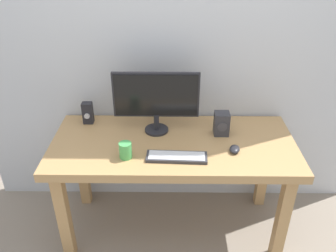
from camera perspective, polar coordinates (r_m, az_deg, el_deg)
ground_plane at (r=2.79m, az=0.74°, el=-15.89°), size 6.00×6.00×0.00m
wall_back at (r=2.38m, az=0.99°, el=17.91°), size 2.90×0.04×3.00m
desk at (r=2.35m, az=0.84°, el=-4.62°), size 1.61×0.71×0.76m
monitor at (r=2.31m, az=-1.97°, el=4.56°), size 0.57×0.16×0.43m
keyboard_primary at (r=2.14m, az=1.43°, el=-5.07°), size 0.38×0.13×0.02m
mouse at (r=2.23m, az=10.85°, el=-3.74°), size 0.09×0.11×0.04m
speaker_right at (r=2.37m, az=8.75°, el=0.39°), size 0.10×0.10×0.16m
audio_controller at (r=2.54m, az=-13.00°, el=2.09°), size 0.07×0.07×0.16m
coffee_mug at (r=2.14m, az=-6.97°, el=-3.98°), size 0.08×0.08×0.10m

